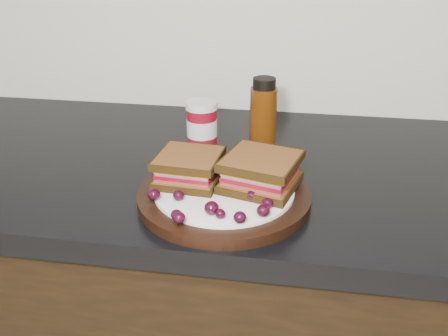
{
  "coord_description": "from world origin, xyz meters",
  "views": [
    {
      "loc": [
        0.39,
        0.85,
        1.3
      ],
      "look_at": [
        0.28,
        1.55,
        0.96
      ],
      "focal_mm": 40.0,
      "sensor_mm": 36.0,
      "label": 1
    }
  ],
  "objects_px": {
    "sandwich_left": "(189,168)",
    "condiment_jar": "(202,124)",
    "oil_bottle": "(263,115)",
    "plate": "(224,196)"
  },
  "relations": [
    {
      "from": "condiment_jar",
      "to": "oil_bottle",
      "type": "relative_size",
      "value": 0.64
    },
    {
      "from": "condiment_jar",
      "to": "oil_bottle",
      "type": "distance_m",
      "value": 0.12
    },
    {
      "from": "sandwich_left",
      "to": "oil_bottle",
      "type": "relative_size",
      "value": 0.7
    },
    {
      "from": "oil_bottle",
      "to": "sandwich_left",
      "type": "bearing_deg",
      "value": -116.9
    },
    {
      "from": "condiment_jar",
      "to": "oil_bottle",
      "type": "bearing_deg",
      "value": 0.09
    },
    {
      "from": "sandwich_left",
      "to": "condiment_jar",
      "type": "bearing_deg",
      "value": 99.96
    },
    {
      "from": "condiment_jar",
      "to": "plate",
      "type": "bearing_deg",
      "value": -69.84
    },
    {
      "from": "sandwich_left",
      "to": "oil_bottle",
      "type": "height_order",
      "value": "oil_bottle"
    },
    {
      "from": "sandwich_left",
      "to": "condiment_jar",
      "type": "distance_m",
      "value": 0.2
    },
    {
      "from": "plate",
      "to": "sandwich_left",
      "type": "xyz_separation_m",
      "value": [
        -0.06,
        0.02,
        0.04
      ]
    }
  ]
}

